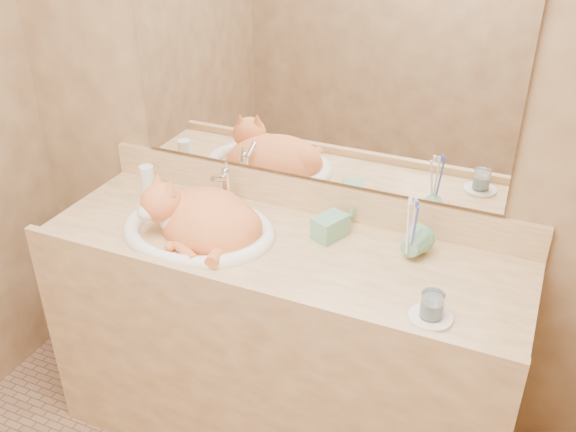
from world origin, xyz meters
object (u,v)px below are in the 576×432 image
at_px(vanity_counter, 279,348).
at_px(cat, 202,217).
at_px(sink_basin, 197,211).
at_px(soap_dispenser, 318,220).
at_px(toothbrush_cup, 409,250).
at_px(water_glass, 432,305).

xyz_separation_m(vanity_counter, cat, (-0.27, -0.02, 0.49)).
distance_m(sink_basin, cat, 0.03).
bearing_deg(soap_dispenser, cat, -142.84).
distance_m(vanity_counter, toothbrush_cup, 0.63).
height_order(cat, soap_dispenser, soap_dispenser).
bearing_deg(toothbrush_cup, sink_basin, -171.47).
bearing_deg(sink_basin, vanity_counter, -9.55).
relative_size(cat, toothbrush_cup, 3.99).
height_order(vanity_counter, toothbrush_cup, toothbrush_cup).
relative_size(vanity_counter, sink_basin, 3.07).
bearing_deg(vanity_counter, water_glass, -16.67).
bearing_deg(cat, soap_dispenser, 34.36).
distance_m(sink_basin, toothbrush_cup, 0.70).
xyz_separation_m(vanity_counter, soap_dispenser, (0.11, 0.08, 0.51)).
bearing_deg(vanity_counter, cat, -175.70).
relative_size(cat, water_glass, 5.22).
distance_m(soap_dispenser, toothbrush_cup, 0.30).
xyz_separation_m(cat, soap_dispenser, (0.38, 0.10, 0.02)).
bearing_deg(cat, vanity_counter, 24.03).
bearing_deg(soap_dispenser, vanity_counter, -121.10).
xyz_separation_m(cat, toothbrush_cup, (0.67, 0.10, -0.02)).
relative_size(soap_dispenser, toothbrush_cup, 1.74).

